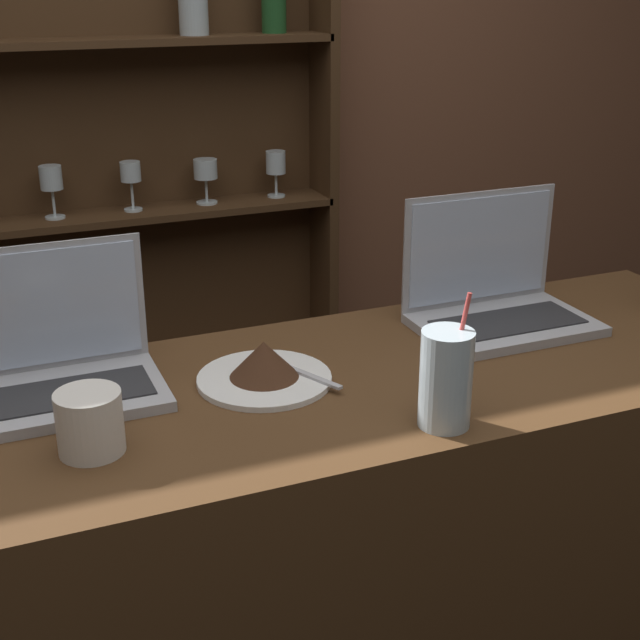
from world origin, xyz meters
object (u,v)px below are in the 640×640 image
laptop_far (495,295)px  water_glass (446,379)px  laptop_near (65,360)px  cake_plate (264,367)px  coffee_cup (90,422)px

laptop_far → water_glass: (-0.30, -0.33, 0.02)m
laptop_near → cake_plate: laptop_near is taller
coffee_cup → water_glass: bearing=-13.6°
laptop_near → coffee_cup: laptop_near is taller
cake_plate → water_glass: 0.32m
laptop_near → cake_plate: 0.32m
coffee_cup → cake_plate: bearing=21.9°
laptop_near → cake_plate: (0.31, -0.09, -0.03)m
laptop_far → water_glass: laptop_far is taller
cake_plate → coffee_cup: size_ratio=2.39×
laptop_far → water_glass: size_ratio=1.59×
laptop_near → laptop_far: (0.81, -0.01, 0.00)m
laptop_far → coffee_cup: bearing=-165.6°
laptop_near → laptop_far: 0.81m
laptop_far → cake_plate: laptop_far is taller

